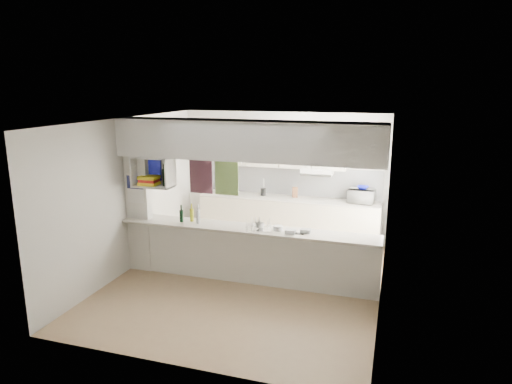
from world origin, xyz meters
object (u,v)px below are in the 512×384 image
at_px(wine_bottles, 191,215).
at_px(microwave, 361,196).
at_px(dish_rack, 258,224).
at_px(bowl, 363,188).

bearing_deg(wine_bottles, microwave, 39.67).
bearing_deg(wine_bottles, dish_rack, -2.43).
relative_size(microwave, dish_rack, 1.03).
bearing_deg(wine_bottles, bowl, 39.69).
bearing_deg(bowl, microwave, -137.53).
bearing_deg(bowl, dish_rack, -122.80).
relative_size(bowl, wine_bottles, 0.63).
distance_m(bowl, wine_bottles, 3.36).
xyz_separation_m(bowl, wine_bottles, (-2.58, -2.14, -0.18)).
height_order(microwave, bowl, bowl).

